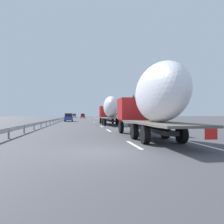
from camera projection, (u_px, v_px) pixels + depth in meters
name	position (u px, v px, depth m)	size (l,w,h in m)	color
ground_plane	(85.00, 122.00, 48.93)	(260.00, 260.00, 0.00)	#424247
lane_stripe_0	(134.00, 145.00, 11.62)	(3.20, 0.20, 0.01)	white
lane_stripe_1	(109.00, 130.00, 21.90)	(3.20, 0.20, 0.01)	white
lane_stripe_2	(102.00, 126.00, 28.97)	(3.20, 0.20, 0.01)	white
lane_stripe_3	(94.00, 122.00, 44.03)	(3.20, 0.20, 0.01)	white
lane_stripe_4	(94.00, 122.00, 45.61)	(3.20, 0.20, 0.01)	white
lane_stripe_5	(90.00, 120.00, 62.89)	(3.20, 0.20, 0.01)	white
lane_stripe_6	(88.00, 119.00, 75.43)	(3.20, 0.20, 0.01)	white
lane_stripe_7	(87.00, 118.00, 87.73)	(3.20, 0.20, 0.01)	white
lane_stripe_8	(88.00, 119.00, 82.45)	(3.20, 0.20, 0.01)	white
lane_stripe_9	(87.00, 118.00, 88.73)	(3.20, 0.20, 0.01)	white
edge_line_right	(106.00, 121.00, 54.69)	(110.00, 0.20, 0.01)	white
truck_lead	(110.00, 109.00, 33.95)	(12.12, 2.55, 4.46)	#B21919
truck_trailing	(152.00, 100.00, 14.04)	(12.92, 2.55, 4.77)	#B21919
car_silver_hatch	(74.00, 116.00, 102.31)	(4.32, 1.76, 1.91)	#ADB2B7
car_red_compact	(83.00, 116.00, 91.46)	(4.31, 1.86, 1.95)	red
car_blue_sedan	(69.00, 117.00, 49.23)	(4.51, 1.85, 1.88)	#28479E
road_sign	(111.00, 113.00, 53.81)	(0.10, 0.90, 3.02)	gray
tree_0	(133.00, 105.00, 52.38)	(3.95, 3.95, 6.60)	#472D19
tree_1	(122.00, 108.00, 73.29)	(2.85, 2.85, 6.36)	#472D19
tree_2	(116.00, 107.00, 72.87)	(3.95, 3.95, 7.13)	#472D19
tree_3	(148.00, 106.00, 43.28)	(3.06, 3.06, 5.41)	#472D19
tree_4	(122.00, 109.00, 74.88)	(3.44, 3.44, 5.31)	#472D19
guardrail_median	(60.00, 119.00, 51.00)	(94.00, 0.10, 0.76)	#9EA0A5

